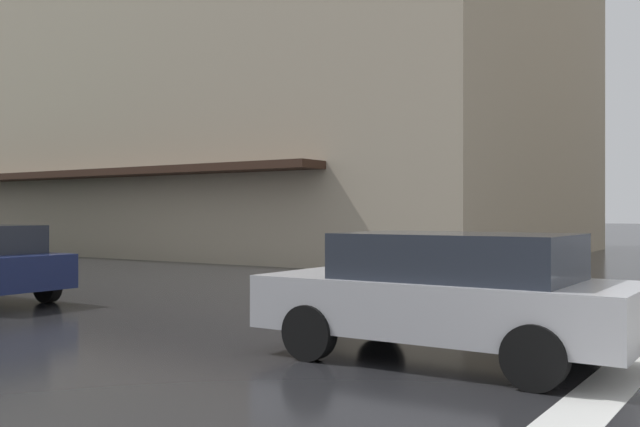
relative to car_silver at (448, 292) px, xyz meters
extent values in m
cube|color=tan|center=(18.24, 17.79, 9.04)|extent=(16.49, 27.78, 19.60)
cube|color=#382319|center=(9.40, 17.79, 2.24)|extent=(1.20, 19.45, 0.24)
cube|color=#B7B7BC|center=(0.00, 0.04, -0.15)|extent=(1.75, 4.10, 0.60)
cube|color=#232833|center=(0.00, -0.11, 0.40)|extent=(1.54, 2.46, 0.50)
cylinder|color=black|center=(-0.82, 1.29, -0.45)|extent=(0.20, 0.62, 0.62)
cylinder|color=black|center=(0.83, 1.29, -0.45)|extent=(0.20, 0.62, 0.62)
cylinder|color=black|center=(-0.82, -1.21, -0.45)|extent=(0.20, 0.62, 0.62)
cylinder|color=black|center=(0.83, -1.21, -0.45)|extent=(0.20, 0.62, 0.62)
cylinder|color=black|center=(0.83, 8.17, -0.45)|extent=(0.20, 0.62, 0.62)
camera|label=1|loc=(-7.45, -3.20, 0.88)|focal=40.70mm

